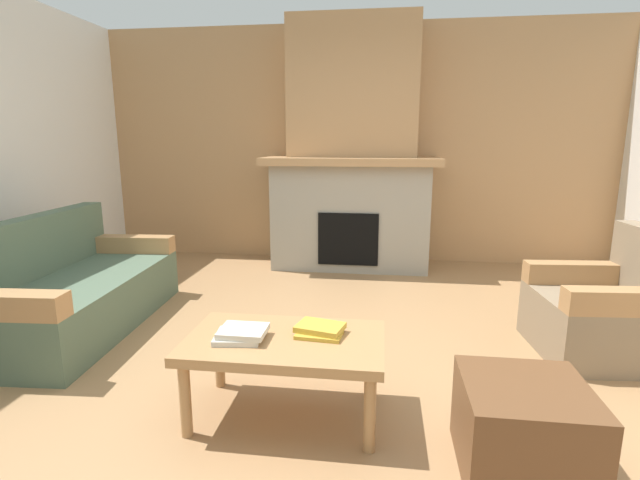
{
  "coord_description": "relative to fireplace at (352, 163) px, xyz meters",
  "views": [
    {
      "loc": [
        0.35,
        -2.64,
        1.41
      ],
      "look_at": [
        -0.14,
        1.06,
        0.62
      ],
      "focal_mm": 26.36,
      "sensor_mm": 36.0,
      "label": 1
    }
  ],
  "objects": [
    {
      "name": "fireplace",
      "position": [
        0.0,
        0.0,
        0.0
      ],
      "size": [
        1.9,
        0.82,
        2.7
      ],
      "color": "gray",
      "rests_on": "ground"
    },
    {
      "name": "couch",
      "position": [
        -1.97,
        -2.14,
        -0.88
      ],
      "size": [
        0.95,
        1.85,
        0.85
      ],
      "color": "#4C604C",
      "rests_on": "ground"
    },
    {
      "name": "coffee_table",
      "position": [
        -0.12,
        -3.09,
        -0.79
      ],
      "size": [
        1.0,
        0.6,
        0.43
      ],
      "color": "#A87A4C",
      "rests_on": "ground"
    },
    {
      "name": "ottoman",
      "position": [
        0.97,
        -3.37,
        -0.96
      ],
      "size": [
        0.52,
        0.52,
        0.4
      ],
      "primitive_type": "cube",
      "color": "brown",
      "rests_on": "ground"
    },
    {
      "name": "book_stack_near_edge",
      "position": [
        -0.34,
        -3.13,
        -0.71
      ],
      "size": [
        0.27,
        0.23,
        0.06
      ],
      "color": "beige",
      "rests_on": "coffee_table"
    },
    {
      "name": "book_stack_center",
      "position": [
        0.05,
        -3.03,
        -0.71
      ],
      "size": [
        0.27,
        0.23,
        0.05
      ],
      "color": "gold",
      "rests_on": "coffee_table"
    },
    {
      "name": "armchair",
      "position": [
        1.84,
        -2.1,
        -0.87
      ],
      "size": [
        0.82,
        0.82,
        0.85
      ],
      "color": "#847056",
      "rests_on": "ground"
    },
    {
      "name": "ground",
      "position": [
        0.0,
        -2.62,
        -1.16
      ],
      "size": [
        9.0,
        9.0,
        0.0
      ],
      "primitive_type": "plane",
      "color": "#9E754C"
    },
    {
      "name": "wall_back_wood_panel",
      "position": [
        0.0,
        0.38,
        0.19
      ],
      "size": [
        6.0,
        0.12,
        2.7
      ],
      "primitive_type": "cube",
      "color": "tan",
      "rests_on": "ground"
    }
  ]
}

